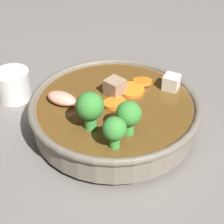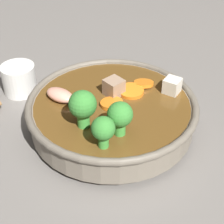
{
  "view_description": "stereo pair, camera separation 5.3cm",
  "coord_description": "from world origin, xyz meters",
  "views": [
    {
      "loc": [
        -0.49,
        -0.0,
        0.41
      ],
      "look_at": [
        0.0,
        0.0,
        0.04
      ],
      "focal_mm": 60.0,
      "sensor_mm": 36.0,
      "label": 1
    },
    {
      "loc": [
        -0.49,
        -0.06,
        0.41
      ],
      "look_at": [
        0.0,
        0.0,
        0.04
      ],
      "focal_mm": 60.0,
      "sensor_mm": 36.0,
      "label": 2
    }
  ],
  "objects": [
    {
      "name": "ground_plane",
      "position": [
        0.0,
        0.0,
        0.0
      ],
      "size": [
        3.0,
        3.0,
        0.0
      ],
      "primitive_type": "plane",
      "color": "slate"
    },
    {
      "name": "stirfry_bowl",
      "position": [
        -0.0,
        0.0,
        0.04
      ],
      "size": [
        0.28,
        0.28,
        0.11
      ],
      "color": "slate",
      "rests_on": "ground_plane"
    },
    {
      "name": "tea_cup",
      "position": [
        0.09,
        0.19,
        0.03
      ],
      "size": [
        0.06,
        0.06,
        0.06
      ],
      "color": "white",
      "rests_on": "ground_plane"
    }
  ]
}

